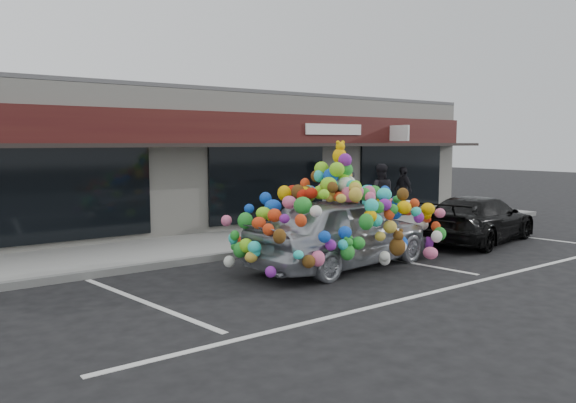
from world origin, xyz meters
TOP-DOWN VIEW (x-y plane):
  - ground at (0.00, 0.00)m, footprint 90.00×90.00m
  - shop_building at (0.00, 8.44)m, footprint 24.00×7.20m
  - sidewalk at (0.00, 4.00)m, footprint 26.00×3.00m
  - kerb at (0.00, 2.50)m, footprint 26.00×0.18m
  - parking_stripe_left at (-3.20, 0.20)m, footprint 0.73×4.37m
  - parking_stripe_mid at (2.80, 0.20)m, footprint 0.73×4.37m
  - parking_stripe_right at (8.20, 0.20)m, footprint 0.73×4.37m
  - lane_line at (2.00, -2.30)m, footprint 14.00×0.12m
  - toy_car at (1.34, 0.31)m, footprint 3.30×5.07m
  - black_sedan at (6.39, 0.32)m, footprint 2.66×4.68m
  - pedestrian_a at (5.40, 4.47)m, footprint 0.71×0.60m
  - pedestrian_b at (6.03, 3.70)m, footprint 1.17×1.15m
  - pedestrian_c at (8.34, 4.81)m, footprint 1.09×0.67m

SIDE VIEW (x-z plane):
  - ground at x=0.00m, z-range 0.00..0.00m
  - parking_stripe_left at x=-3.20m, z-range 0.00..0.01m
  - parking_stripe_mid at x=2.80m, z-range 0.00..0.01m
  - parking_stripe_right at x=8.20m, z-range 0.00..0.01m
  - lane_line at x=2.00m, z-range 0.00..0.01m
  - sidewalk at x=0.00m, z-range 0.00..0.15m
  - kerb at x=0.00m, z-range -0.01..0.15m
  - black_sedan at x=6.39m, z-range 0.00..1.28m
  - toy_car at x=1.34m, z-range -0.46..2.39m
  - pedestrian_a at x=5.40m, z-range 0.15..1.81m
  - pedestrian_c at x=8.34m, z-range 0.15..1.88m
  - pedestrian_b at x=6.03m, z-range 0.15..2.05m
  - shop_building at x=0.00m, z-range 0.01..4.32m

